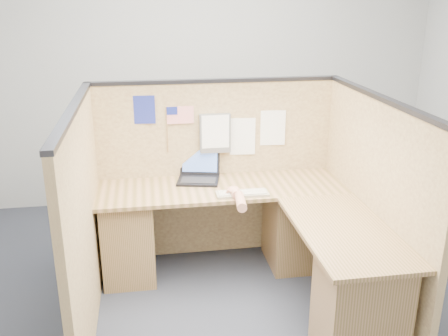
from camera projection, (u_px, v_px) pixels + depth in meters
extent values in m
plane|color=#20242E|center=(236.00, 316.00, 3.56)|extent=(5.00, 5.00, 0.00)
plane|color=#A7AAAD|center=(198.00, 72.00, 5.19)|extent=(5.00, 0.00, 5.00)
cube|color=olive|center=(216.00, 171.00, 4.24)|extent=(2.05, 0.05, 1.50)
cube|color=#232328|center=(215.00, 81.00, 3.99)|extent=(2.05, 0.06, 0.03)
cube|color=olive|center=(84.00, 224.00, 3.25)|extent=(0.05, 1.80, 1.50)
cube|color=#232328|center=(72.00, 109.00, 3.00)|extent=(0.06, 1.80, 0.03)
cube|color=olive|center=(372.00, 205.00, 3.55)|extent=(0.05, 1.80, 1.50)
cube|color=#232328|center=(384.00, 99.00, 3.30)|extent=(0.06, 1.80, 0.03)
cube|color=brown|center=(222.00, 188.00, 3.95)|extent=(1.95, 0.60, 0.03)
cube|color=brown|center=(345.00, 231.00, 3.24)|extent=(0.60, 1.15, 0.03)
cube|color=brown|center=(129.00, 236.00, 3.96)|extent=(0.40, 0.50, 0.70)
cube|color=brown|center=(293.00, 225.00, 4.16)|extent=(0.40, 0.50, 0.70)
cube|color=brown|center=(360.00, 308.00, 3.06)|extent=(0.50, 0.40, 0.70)
cube|color=black|center=(198.00, 181.00, 4.05)|extent=(0.38, 0.31, 0.02)
cube|color=black|center=(196.00, 161.00, 4.15)|extent=(0.34, 0.14, 0.22)
cube|color=#374E84|center=(196.00, 161.00, 4.14)|extent=(0.29, 0.11, 0.18)
cube|color=gray|center=(242.00, 194.00, 3.78)|extent=(0.40, 0.14, 0.02)
cube|color=silver|center=(242.00, 192.00, 3.77)|extent=(0.36, 0.11, 0.01)
ellipsoid|color=silver|center=(234.00, 193.00, 3.76)|extent=(0.11, 0.07, 0.04)
ellipsoid|color=tan|center=(234.00, 190.00, 3.75)|extent=(0.09, 0.11, 0.05)
cylinder|color=tan|center=(236.00, 194.00, 3.71)|extent=(0.06, 0.05, 0.06)
cylinder|color=tan|center=(241.00, 201.00, 3.58)|extent=(0.10, 0.27, 0.08)
cube|color=navy|center=(144.00, 110.00, 3.95)|extent=(0.17, 0.02, 0.23)
cylinder|color=olive|center=(167.00, 130.00, 4.02)|extent=(0.01, 0.01, 0.38)
cube|color=red|center=(180.00, 115.00, 3.99)|extent=(0.22, 0.00, 0.14)
cube|color=navy|center=(172.00, 111.00, 3.97)|extent=(0.09, 0.00, 0.06)
cube|color=slate|center=(215.00, 133.00, 4.08)|extent=(0.25, 0.05, 0.32)
cube|color=white|center=(215.00, 132.00, 4.05)|extent=(0.22, 0.01, 0.27)
cube|color=white|center=(271.00, 128.00, 4.16)|extent=(0.23, 0.02, 0.30)
cube|color=white|center=(241.00, 137.00, 4.15)|extent=(0.25, 0.03, 0.31)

